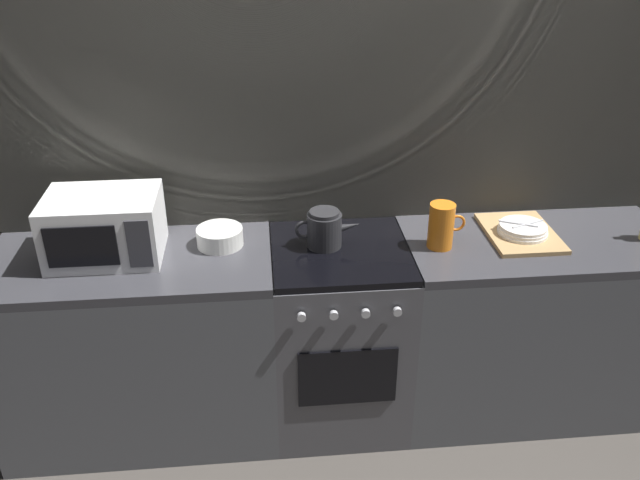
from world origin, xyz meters
TOP-DOWN VIEW (x-y plane):
  - ground_plane at (0.00, 0.00)m, footprint 8.00×8.00m
  - back_wall at (0.00, 0.32)m, footprint 3.60×0.05m
  - counter_left at (-0.90, 0.00)m, footprint 1.20×0.60m
  - stove_unit at (-0.00, -0.00)m, footprint 0.60×0.63m
  - counter_right at (0.90, 0.00)m, footprint 1.20×0.60m
  - microwave at (-0.98, 0.04)m, footprint 0.46×0.35m
  - kettle at (-0.06, 0.04)m, footprint 0.28×0.15m
  - mixing_bowl at (-0.51, 0.09)m, footprint 0.20×0.20m
  - pitcher at (0.43, -0.01)m, footprint 0.16×0.11m
  - dish_pile at (0.82, 0.04)m, footprint 0.30×0.40m

SIDE VIEW (x-z plane):
  - ground_plane at x=0.00m, z-range 0.00..0.00m
  - stove_unit at x=0.00m, z-range 0.00..0.90m
  - counter_left at x=-0.90m, z-range 0.00..0.90m
  - counter_right at x=0.90m, z-range 0.00..0.90m
  - dish_pile at x=0.82m, z-range 0.89..0.96m
  - mixing_bowl at x=-0.51m, z-range 0.90..0.98m
  - kettle at x=-0.06m, z-range 0.90..1.06m
  - pitcher at x=0.43m, z-range 0.90..1.10m
  - microwave at x=-0.98m, z-range 0.90..1.17m
  - back_wall at x=0.00m, z-range 0.00..2.40m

